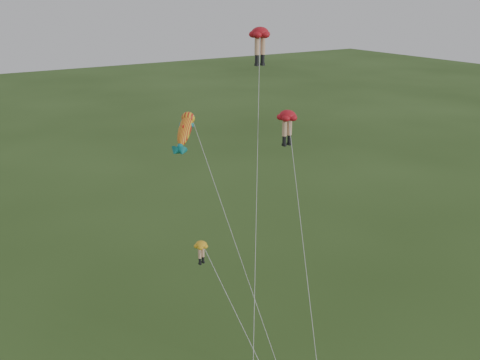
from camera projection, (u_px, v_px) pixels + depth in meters
legs_kite_red_high at (260, 39)px, 39.60m from camera, size 11.08×15.27×20.15m
legs_kite_red_mid at (288, 122)px, 35.01m from camera, size 4.31×9.31×15.29m
legs_kite_yellow at (206, 257)px, 31.14m from camera, size 2.00×8.12×8.82m
fish_kite at (186, 131)px, 33.71m from camera, size 3.15×10.02×15.59m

